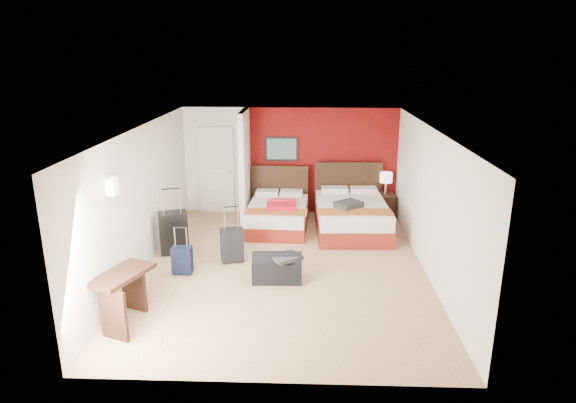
{
  "coord_description": "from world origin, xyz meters",
  "views": [
    {
      "loc": [
        0.38,
        -8.2,
        3.75
      ],
      "look_at": [
        0.04,
        0.8,
        1.0
      ],
      "focal_mm": 30.94,
      "sensor_mm": 36.0,
      "label": 1
    }
  ],
  "objects_px": {
    "nightstand": "(384,206)",
    "bed_left": "(278,216)",
    "bed_right": "(351,217)",
    "red_suitcase_open": "(282,204)",
    "suitcase_black": "(174,234)",
    "suitcase_charcoal": "(232,246)",
    "table_lamp": "(386,183)",
    "suitcase_navy": "(182,261)",
    "duffel_bag": "(277,269)",
    "desk": "(124,298)"
  },
  "relations": [
    {
      "from": "table_lamp",
      "to": "duffel_bag",
      "type": "xyz_separation_m",
      "value": [
        -2.29,
        -3.35,
        -0.63
      ]
    },
    {
      "from": "bed_right",
      "to": "suitcase_charcoal",
      "type": "xyz_separation_m",
      "value": [
        -2.33,
        -1.7,
        -0.01
      ]
    },
    {
      "from": "bed_right",
      "to": "suitcase_black",
      "type": "distance_m",
      "value": 3.75
    },
    {
      "from": "nightstand",
      "to": "bed_left",
      "type": "bearing_deg",
      "value": -166.59
    },
    {
      "from": "desk",
      "to": "nightstand",
      "type": "bearing_deg",
      "value": 69.17
    },
    {
      "from": "nightstand",
      "to": "duffel_bag",
      "type": "relative_size",
      "value": 0.7
    },
    {
      "from": "bed_left",
      "to": "suitcase_black",
      "type": "bearing_deg",
      "value": -139.75
    },
    {
      "from": "duffel_bag",
      "to": "desk",
      "type": "xyz_separation_m",
      "value": [
        -2.08,
        -1.47,
        0.19
      ]
    },
    {
      "from": "suitcase_charcoal",
      "to": "suitcase_navy",
      "type": "bearing_deg",
      "value": -159.25
    },
    {
      "from": "bed_right",
      "to": "desk",
      "type": "bearing_deg",
      "value": -133.84
    },
    {
      "from": "desk",
      "to": "suitcase_charcoal",
      "type": "bearing_deg",
      "value": 82.85
    },
    {
      "from": "bed_left",
      "to": "suitcase_navy",
      "type": "height_order",
      "value": "bed_left"
    },
    {
      "from": "suitcase_black",
      "to": "duffel_bag",
      "type": "relative_size",
      "value": 0.96
    },
    {
      "from": "table_lamp",
      "to": "duffel_bag",
      "type": "relative_size",
      "value": 0.61
    },
    {
      "from": "bed_left",
      "to": "suitcase_black",
      "type": "height_order",
      "value": "suitcase_black"
    },
    {
      "from": "suitcase_charcoal",
      "to": "table_lamp",
      "type": "bearing_deg",
      "value": 24.86
    },
    {
      "from": "duffel_bag",
      "to": "nightstand",
      "type": "bearing_deg",
      "value": 53.97
    },
    {
      "from": "red_suitcase_open",
      "to": "suitcase_black",
      "type": "bearing_deg",
      "value": -149.97
    },
    {
      "from": "nightstand",
      "to": "desk",
      "type": "xyz_separation_m",
      "value": [
        -4.37,
        -4.82,
        0.1
      ]
    },
    {
      "from": "red_suitcase_open",
      "to": "suitcase_navy",
      "type": "distance_m",
      "value": 2.83
    },
    {
      "from": "table_lamp",
      "to": "desk",
      "type": "relative_size",
      "value": 0.53
    },
    {
      "from": "suitcase_black",
      "to": "suitcase_navy",
      "type": "height_order",
      "value": "suitcase_black"
    },
    {
      "from": "nightstand",
      "to": "suitcase_navy",
      "type": "bearing_deg",
      "value": -145.57
    },
    {
      "from": "red_suitcase_open",
      "to": "table_lamp",
      "type": "height_order",
      "value": "table_lamp"
    },
    {
      "from": "suitcase_navy",
      "to": "suitcase_charcoal",
      "type": "bearing_deg",
      "value": 35.79
    },
    {
      "from": "table_lamp",
      "to": "suitcase_navy",
      "type": "bearing_deg",
      "value": -141.36
    },
    {
      "from": "bed_right",
      "to": "bed_left",
      "type": "bearing_deg",
      "value": 173.49
    },
    {
      "from": "nightstand",
      "to": "desk",
      "type": "height_order",
      "value": "desk"
    },
    {
      "from": "suitcase_charcoal",
      "to": "suitcase_black",
      "type": "bearing_deg",
      "value": 148.15
    },
    {
      "from": "bed_left",
      "to": "nightstand",
      "type": "bearing_deg",
      "value": 20.28
    },
    {
      "from": "suitcase_black",
      "to": "red_suitcase_open",
      "type": "bearing_deg",
      "value": 15.59
    },
    {
      "from": "red_suitcase_open",
      "to": "table_lamp",
      "type": "xyz_separation_m",
      "value": [
        2.33,
        0.87,
        0.24
      ]
    },
    {
      "from": "bed_left",
      "to": "suitcase_charcoal",
      "type": "distance_m",
      "value": 1.97
    },
    {
      "from": "bed_left",
      "to": "bed_right",
      "type": "xyz_separation_m",
      "value": [
        1.6,
        -0.13,
        0.05
      ]
    },
    {
      "from": "suitcase_navy",
      "to": "duffel_bag",
      "type": "height_order",
      "value": "suitcase_navy"
    },
    {
      "from": "bed_left",
      "to": "suitcase_navy",
      "type": "relative_size",
      "value": 3.81
    },
    {
      "from": "red_suitcase_open",
      "to": "desk",
      "type": "xyz_separation_m",
      "value": [
        -2.04,
        -3.95,
        -0.2
      ]
    },
    {
      "from": "bed_right",
      "to": "suitcase_charcoal",
      "type": "distance_m",
      "value": 2.88
    },
    {
      "from": "bed_left",
      "to": "bed_right",
      "type": "height_order",
      "value": "bed_right"
    },
    {
      "from": "red_suitcase_open",
      "to": "suitcase_black",
      "type": "xyz_separation_m",
      "value": [
        -2.0,
        -1.37,
        -0.2
      ]
    },
    {
      "from": "bed_right",
      "to": "suitcase_black",
      "type": "height_order",
      "value": "suitcase_black"
    },
    {
      "from": "suitcase_charcoal",
      "to": "duffel_bag",
      "type": "height_order",
      "value": "suitcase_charcoal"
    },
    {
      "from": "bed_left",
      "to": "table_lamp",
      "type": "bearing_deg",
      "value": 20.28
    },
    {
      "from": "bed_left",
      "to": "duffel_bag",
      "type": "distance_m",
      "value": 2.58
    },
    {
      "from": "red_suitcase_open",
      "to": "suitcase_charcoal",
      "type": "bearing_deg",
      "value": -119.94
    },
    {
      "from": "nightstand",
      "to": "duffel_bag",
      "type": "bearing_deg",
      "value": -128.61
    },
    {
      "from": "bed_left",
      "to": "bed_right",
      "type": "bearing_deg",
      "value": -2.09
    },
    {
      "from": "bed_left",
      "to": "suitcase_charcoal",
      "type": "relative_size",
      "value": 2.97
    },
    {
      "from": "bed_right",
      "to": "nightstand",
      "type": "distance_m",
      "value": 1.23
    },
    {
      "from": "bed_left",
      "to": "suitcase_navy",
      "type": "bearing_deg",
      "value": -119.84
    }
  ]
}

